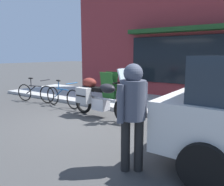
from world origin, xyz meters
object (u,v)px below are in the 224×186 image
object	(u,v)px
pedestrian_walking	(133,105)
second_bicycle_by_cafe	(35,92)
touring_motorcycle	(98,96)
parked_bicycle	(62,96)
sandwich_board_sign	(109,85)

from	to	relation	value
pedestrian_walking	second_bicycle_by_cafe	world-z (taller)	pedestrian_walking
touring_motorcycle	second_bicycle_by_cafe	world-z (taller)	touring_motorcycle
touring_motorcycle	pedestrian_walking	distance (m)	3.06
second_bicycle_by_cafe	touring_motorcycle	bearing A→B (deg)	-5.93
parked_bicycle	sandwich_board_sign	bearing A→B (deg)	62.31
parked_bicycle	second_bicycle_by_cafe	size ratio (longest dim) A/B	1.02
parked_bicycle	sandwich_board_sign	world-z (taller)	sandwich_board_sign
touring_motorcycle	second_bicycle_by_cafe	size ratio (longest dim) A/B	1.32
parked_bicycle	second_bicycle_by_cafe	xyz separation A→B (m)	(-1.42, -0.02, 0.00)
touring_motorcycle	pedestrian_walking	bearing A→B (deg)	-42.34
pedestrian_walking	sandwich_board_sign	world-z (taller)	pedestrian_walking
pedestrian_walking	parked_bicycle	bearing A→B (deg)	149.34
second_bicycle_by_cafe	sandwich_board_sign	bearing A→B (deg)	35.33
touring_motorcycle	parked_bicycle	size ratio (longest dim) A/B	1.30
pedestrian_walking	second_bicycle_by_cafe	distance (m)	6.00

